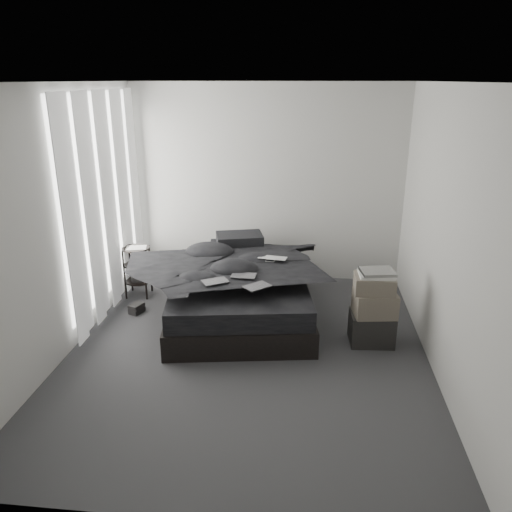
# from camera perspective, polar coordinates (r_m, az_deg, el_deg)

# --- Properties ---
(floor) EXTENTS (3.60, 4.20, 0.01)m
(floor) POSITION_cam_1_polar(r_m,az_deg,el_deg) (5.18, -0.97, -10.82)
(floor) COLOR #343437
(floor) RESTS_ON ground
(ceiling) EXTENTS (3.60, 4.20, 0.01)m
(ceiling) POSITION_cam_1_polar(r_m,az_deg,el_deg) (4.47, -1.17, 19.28)
(ceiling) COLOR white
(ceiling) RESTS_ON ground
(wall_back) EXTENTS (3.60, 0.01, 2.60)m
(wall_back) POSITION_cam_1_polar(r_m,az_deg,el_deg) (6.69, 1.21, 8.17)
(wall_back) COLOR beige
(wall_back) RESTS_ON ground
(wall_front) EXTENTS (3.60, 0.01, 2.60)m
(wall_front) POSITION_cam_1_polar(r_m,az_deg,el_deg) (2.74, -6.61, -9.37)
(wall_front) COLOR beige
(wall_front) RESTS_ON ground
(wall_left) EXTENTS (0.01, 4.20, 2.60)m
(wall_left) POSITION_cam_1_polar(r_m,az_deg,el_deg) (5.20, -21.19, 3.49)
(wall_left) COLOR beige
(wall_left) RESTS_ON ground
(wall_right) EXTENTS (0.01, 4.20, 2.60)m
(wall_right) POSITION_cam_1_polar(r_m,az_deg,el_deg) (4.79, 20.85, 2.24)
(wall_right) COLOR beige
(wall_right) RESTS_ON ground
(window_left) EXTENTS (0.02, 2.00, 2.30)m
(window_left) POSITION_cam_1_polar(r_m,az_deg,el_deg) (5.97, -17.26, 6.38)
(window_left) COLOR white
(window_left) RESTS_ON wall_left
(curtain_left) EXTENTS (0.06, 2.12, 2.48)m
(curtain_left) POSITION_cam_1_polar(r_m,az_deg,el_deg) (5.96, -16.74, 5.73)
(curtain_left) COLOR white
(curtain_left) RESTS_ON wall_left
(bed) EXTENTS (1.83, 2.25, 0.28)m
(bed) POSITION_cam_1_polar(r_m,az_deg,el_deg) (5.85, -1.94, -5.57)
(bed) COLOR black
(bed) RESTS_ON floor
(mattress) EXTENTS (1.77, 2.18, 0.22)m
(mattress) POSITION_cam_1_polar(r_m,az_deg,el_deg) (5.75, -1.97, -3.34)
(mattress) COLOR black
(mattress) RESTS_ON bed
(duvet) EXTENTS (1.75, 1.95, 0.24)m
(duvet) POSITION_cam_1_polar(r_m,az_deg,el_deg) (5.62, -1.99, -1.39)
(duvet) COLOR black
(duvet) RESTS_ON mattress
(pillow_lower) EXTENTS (0.67, 0.50, 0.14)m
(pillow_lower) POSITION_cam_1_polar(r_m,az_deg,el_deg) (6.43, -2.50, 0.87)
(pillow_lower) COLOR black
(pillow_lower) RESTS_ON mattress
(pillow_upper) EXTENTS (0.66, 0.53, 0.13)m
(pillow_upper) POSITION_cam_1_polar(r_m,az_deg,el_deg) (6.37, -1.90, 1.96)
(pillow_upper) COLOR black
(pillow_upper) RESTS_ON pillow_lower
(laptop) EXTENTS (0.36, 0.26, 0.03)m
(laptop) POSITION_cam_1_polar(r_m,az_deg,el_deg) (5.68, 1.78, 0.27)
(laptop) COLOR silver
(laptop) RESTS_ON duvet
(comic_a) EXTENTS (0.31, 0.28, 0.01)m
(comic_a) POSITION_cam_1_polar(r_m,az_deg,el_deg) (5.12, -4.72, -2.13)
(comic_a) COLOR black
(comic_a) RESTS_ON duvet
(comic_b) EXTENTS (0.27, 0.18, 0.01)m
(comic_b) POSITION_cam_1_polar(r_m,az_deg,el_deg) (5.25, -1.43, -1.42)
(comic_b) COLOR black
(comic_b) RESTS_ON duvet
(comic_c) EXTENTS (0.30, 0.30, 0.01)m
(comic_c) POSITION_cam_1_polar(r_m,az_deg,el_deg) (4.97, 0.12, -2.56)
(comic_c) COLOR black
(comic_c) RESTS_ON duvet
(side_stand) EXTENTS (0.36, 0.36, 0.63)m
(side_stand) POSITION_cam_1_polar(r_m,az_deg,el_deg) (6.50, -13.36, -1.76)
(side_stand) COLOR black
(side_stand) RESTS_ON floor
(papers) EXTENTS (0.28, 0.23, 0.01)m
(papers) POSITION_cam_1_polar(r_m,az_deg,el_deg) (6.38, -13.53, 0.91)
(papers) COLOR white
(papers) RESTS_ON side_stand
(floor_books) EXTENTS (0.17, 0.20, 0.12)m
(floor_books) POSITION_cam_1_polar(r_m,az_deg,el_deg) (6.11, -13.49, -5.80)
(floor_books) COLOR black
(floor_books) RESTS_ON floor
(box_lower) EXTENTS (0.46, 0.37, 0.33)m
(box_lower) POSITION_cam_1_polar(r_m,az_deg,el_deg) (5.41, 13.06, -8.03)
(box_lower) COLOR black
(box_lower) RESTS_ON floor
(box_mid) EXTENTS (0.45, 0.38, 0.25)m
(box_mid) POSITION_cam_1_polar(r_m,az_deg,el_deg) (5.27, 13.42, -5.28)
(box_mid) COLOR #5E564A
(box_mid) RESTS_ON box_lower
(box_upper) EXTENTS (0.40, 0.32, 0.17)m
(box_upper) POSITION_cam_1_polar(r_m,az_deg,el_deg) (5.19, 13.37, -3.11)
(box_upper) COLOR #5E564A
(box_upper) RESTS_ON box_mid
(art_book_white) EXTENTS (0.35, 0.29, 0.03)m
(art_book_white) POSITION_cam_1_polar(r_m,az_deg,el_deg) (5.16, 13.57, -2.04)
(art_book_white) COLOR silver
(art_book_white) RESTS_ON box_upper
(art_book_snake) EXTENTS (0.37, 0.31, 0.03)m
(art_book_snake) POSITION_cam_1_polar(r_m,az_deg,el_deg) (5.14, 13.72, -1.75)
(art_book_snake) COLOR silver
(art_book_snake) RESTS_ON art_book_white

